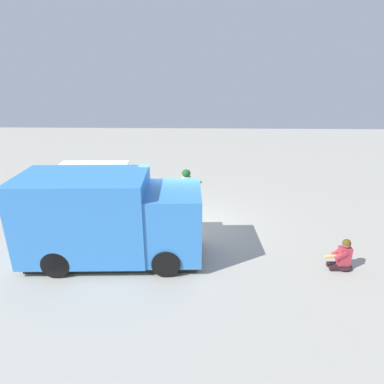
% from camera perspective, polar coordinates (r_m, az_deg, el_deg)
% --- Properties ---
extents(ground_plane, '(40.00, 40.00, 0.00)m').
position_cam_1_polar(ground_plane, '(11.26, -1.32, -6.00)').
color(ground_plane, '#A7A497').
extents(food_truck, '(4.92, 2.72, 2.48)m').
position_cam_1_polar(food_truck, '(9.23, -14.42, -4.75)').
color(food_truck, '#357ED1').
rests_on(food_truck, ground_plane).
extents(person_customer, '(0.78, 0.46, 0.89)m').
position_cam_1_polar(person_customer, '(9.74, 25.05, -10.36)').
color(person_customer, black).
rests_on(person_customer, ground_plane).
extents(planter_flowering_near, '(0.44, 0.44, 0.60)m').
position_cam_1_polar(planter_flowering_near, '(13.17, -1.55, -0.46)').
color(planter_flowering_near, '#404457').
rests_on(planter_flowering_near, ground_plane).
extents(planter_flowering_far, '(0.43, 0.43, 0.73)m').
position_cam_1_polar(planter_flowering_far, '(15.14, -1.03, 2.68)').
color(planter_flowering_far, beige).
rests_on(planter_flowering_far, ground_plane).
extents(plaza_bench, '(1.11, 1.56, 0.50)m').
position_cam_1_polar(plaza_bench, '(15.08, -12.24, 2.12)').
color(plaza_bench, olive).
rests_on(plaza_bench, ground_plane).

